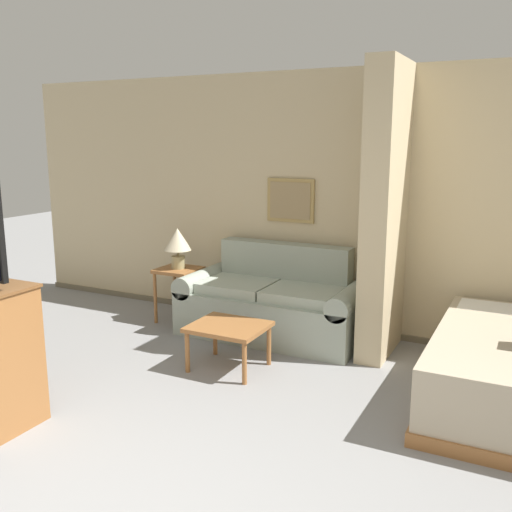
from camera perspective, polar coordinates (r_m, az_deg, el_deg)
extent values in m
cube|color=#CCB78E|center=(5.77, 8.46, 5.20)|extent=(7.79, 0.12, 2.60)
cube|color=#70644E|center=(5.98, 7.88, -7.05)|extent=(7.79, 0.02, 0.06)
cube|color=tan|center=(5.87, 3.48, 5.57)|extent=(0.51, 0.02, 0.45)
cube|color=#9E845B|center=(5.86, 3.42, 5.56)|extent=(0.44, 0.01, 0.38)
cube|color=#CCB78E|center=(5.18, 12.77, 4.30)|extent=(0.24, 0.80, 2.60)
cube|color=#99A393|center=(5.70, 1.58, -5.88)|extent=(1.40, 0.84, 0.44)
cube|color=#99A393|center=(5.87, 2.93, -0.89)|extent=(1.40, 0.20, 0.45)
cube|color=#99A393|center=(6.07, -5.30, -4.83)|extent=(0.20, 0.84, 0.44)
cylinder|color=#99A393|center=(6.00, -5.35, -2.43)|extent=(0.22, 0.84, 0.22)
cube|color=#99A393|center=(5.43, 9.30, -6.96)|extent=(0.20, 0.84, 0.44)
cylinder|color=#99A393|center=(5.35, 9.39, -4.29)|extent=(0.22, 0.84, 0.22)
cube|color=#AAB5A4|center=(5.74, -1.79, -2.99)|extent=(0.68, 0.60, 0.10)
cube|color=#AAB5A4|center=(5.45, 4.70, -3.83)|extent=(0.68, 0.60, 0.10)
cube|color=#996033|center=(4.87, -2.76, -7.09)|extent=(0.62, 0.54, 0.04)
cylinder|color=#996033|center=(4.89, -6.88, -9.53)|extent=(0.04, 0.04, 0.36)
cylinder|color=#996033|center=(4.63, -1.17, -10.69)|extent=(0.04, 0.04, 0.36)
cylinder|color=#996033|center=(5.25, -4.11, -7.95)|extent=(0.04, 0.04, 0.36)
cylinder|color=#996033|center=(5.01, 1.30, -8.91)|extent=(0.04, 0.04, 0.36)
cube|color=#996033|center=(6.13, -7.77, -1.39)|extent=(0.42, 0.42, 0.04)
cylinder|color=#996033|center=(6.17, -10.04, -4.18)|extent=(0.04, 0.04, 0.54)
cylinder|color=#996033|center=(5.96, -7.23, -4.64)|extent=(0.04, 0.04, 0.54)
cylinder|color=#996033|center=(6.45, -8.12, -3.41)|extent=(0.04, 0.04, 0.54)
cylinder|color=#996033|center=(6.25, -5.38, -3.82)|extent=(0.04, 0.04, 0.54)
cylinder|color=tan|center=(6.11, -7.79, -0.62)|extent=(0.14, 0.14, 0.13)
cylinder|color=tan|center=(6.09, -7.81, 0.30)|extent=(0.02, 0.02, 0.07)
cone|color=beige|center=(6.07, -7.85, 1.69)|extent=(0.29, 0.29, 0.23)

